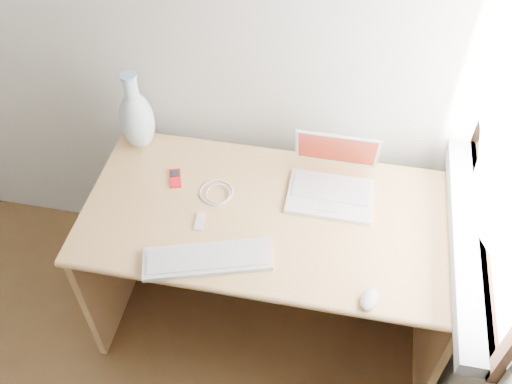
% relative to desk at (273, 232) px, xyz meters
% --- Properties ---
extents(desk, '(1.35, 0.68, 0.72)m').
position_rel_desk_xyz_m(desk, '(0.00, 0.00, 0.00)').
color(desk, tan).
rests_on(desk, floor).
extents(laptop, '(0.31, 0.26, 0.21)m').
position_rel_desk_xyz_m(laptop, '(0.20, 0.08, 0.25)').
color(laptop, white).
rests_on(laptop, desk).
extents(external_keyboard, '(0.45, 0.25, 0.02)m').
position_rel_desk_xyz_m(external_keyboard, '(-0.17, -0.32, 0.21)').
color(external_keyboard, silver).
rests_on(external_keyboard, desk).
extents(mouse, '(0.08, 0.10, 0.03)m').
position_rel_desk_xyz_m(mouse, '(0.37, -0.38, 0.22)').
color(mouse, white).
rests_on(mouse, desk).
extents(ipod, '(0.07, 0.11, 0.01)m').
position_rel_desk_xyz_m(ipod, '(-0.39, 0.02, 0.21)').
color(ipod, '#B40C15').
rests_on(ipod, desk).
extents(cable_coil, '(0.16, 0.16, 0.01)m').
position_rel_desk_xyz_m(cable_coil, '(-0.22, -0.02, 0.21)').
color(cable_coil, silver).
rests_on(cable_coil, desk).
extents(remote, '(0.04, 0.08, 0.01)m').
position_rel_desk_xyz_m(remote, '(-0.24, -0.17, 0.21)').
color(remote, silver).
rests_on(remote, desk).
extents(vase, '(0.13, 0.13, 0.34)m').
position_rel_desk_xyz_m(vase, '(-0.57, 0.18, 0.34)').
color(vase, white).
rests_on(vase, desk).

